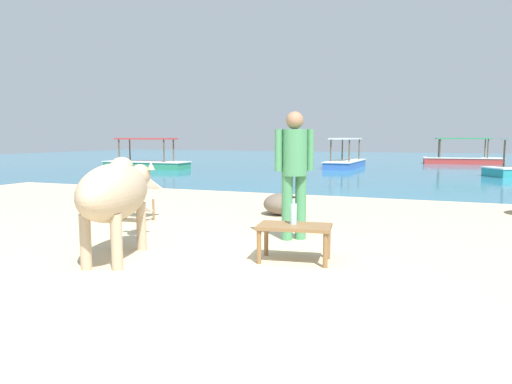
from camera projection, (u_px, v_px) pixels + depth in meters
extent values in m
cube|color=#CCB78E|center=(161.00, 292.00, 4.07)|extent=(18.00, 14.00, 0.04)
cube|color=teal|center=(397.00, 163.00, 24.41)|extent=(60.00, 36.00, 0.03)
cylinder|color=tan|center=(115.00, 226.00, 5.50)|extent=(0.11, 0.11, 0.56)
cylinder|color=tan|center=(141.00, 226.00, 5.48)|extent=(0.11, 0.11, 0.56)
cylinder|color=tan|center=(86.00, 242.00, 4.67)|extent=(0.11, 0.11, 0.56)
cylinder|color=tan|center=(117.00, 242.00, 4.65)|extent=(0.11, 0.11, 0.56)
ellipsoid|color=tan|center=(114.00, 192.00, 5.03)|extent=(1.02, 1.62, 0.61)
ellipsoid|color=tan|center=(140.00, 175.00, 5.95)|extent=(0.36, 0.46, 0.28)
cone|color=tan|center=(129.00, 166.00, 5.94)|extent=(0.13, 0.13, 0.10)
cone|color=tan|center=(151.00, 166.00, 5.93)|extent=(0.13, 0.13, 0.10)
ellipsoid|color=tan|center=(122.00, 166.00, 5.26)|extent=(0.32, 0.35, 0.20)
cube|color=brown|center=(294.00, 227.00, 4.97)|extent=(0.82, 0.55, 0.04)
cylinder|color=brown|center=(328.00, 243.00, 5.09)|extent=(0.05, 0.05, 0.35)
cylinder|color=brown|center=(325.00, 251.00, 4.74)|extent=(0.05, 0.05, 0.35)
cylinder|color=brown|center=(266.00, 240.00, 5.24)|extent=(0.05, 0.05, 0.35)
cylinder|color=brown|center=(259.00, 247.00, 4.89)|extent=(0.05, 0.05, 0.35)
cylinder|color=#A3C6D1|center=(294.00, 214.00, 4.99)|extent=(0.07, 0.07, 0.22)
cylinder|color=#A3C6D1|center=(294.00, 201.00, 4.97)|extent=(0.03, 0.03, 0.06)
cylinder|color=black|center=(294.00, 197.00, 4.97)|extent=(0.03, 0.03, 0.02)
cylinder|color=brown|center=(140.00, 220.00, 7.07)|extent=(0.04, 0.04, 0.14)
cylinder|color=brown|center=(110.00, 219.00, 7.22)|extent=(0.04, 0.04, 0.14)
cylinder|color=brown|center=(153.00, 210.00, 7.46)|extent=(0.04, 0.04, 0.34)
cylinder|color=brown|center=(124.00, 208.00, 7.60)|extent=(0.04, 0.04, 0.34)
cube|color=silver|center=(132.00, 206.00, 7.32)|extent=(0.56, 0.48, 0.21)
cube|color=silver|center=(141.00, 183.00, 7.58)|extent=(0.56, 0.51, 0.23)
cylinder|color=#428956|center=(301.00, 207.00, 6.06)|extent=(0.14, 0.14, 0.82)
cylinder|color=#428956|center=(287.00, 208.00, 6.02)|extent=(0.14, 0.14, 0.82)
cylinder|color=#428956|center=(294.00, 152.00, 5.96)|extent=(0.32, 0.32, 0.58)
cylinder|color=#428956|center=(310.00, 150.00, 6.01)|extent=(0.09, 0.09, 0.52)
cylinder|color=#428956|center=(278.00, 150.00, 5.90)|extent=(0.09, 0.09, 0.52)
sphere|color=#997051|center=(295.00, 120.00, 5.91)|extent=(0.22, 0.22, 0.22)
ellipsoid|color=#6B5B4C|center=(281.00, 204.00, 8.01)|extent=(0.73, 0.75, 0.36)
cube|color=#3866B7|center=(345.00, 165.00, 20.70)|extent=(1.18, 3.62, 0.28)
cube|color=white|center=(345.00, 161.00, 20.68)|extent=(1.24, 3.70, 0.04)
cylinder|color=brown|center=(349.00, 151.00, 19.49)|extent=(0.06, 0.06, 0.95)
cylinder|color=brown|center=(331.00, 151.00, 19.79)|extent=(0.06, 0.06, 0.95)
cylinder|color=brown|center=(359.00, 150.00, 21.47)|extent=(0.06, 0.06, 0.95)
cylinder|color=brown|center=(342.00, 150.00, 21.76)|extent=(0.06, 0.06, 0.95)
cube|color=silver|center=(346.00, 139.00, 20.57)|extent=(0.99, 2.54, 0.06)
cube|color=#338E66|center=(147.00, 165.00, 20.04)|extent=(3.63, 1.20, 0.28)
cube|color=white|center=(147.00, 162.00, 20.02)|extent=(3.70, 1.25, 0.04)
cylinder|color=brown|center=(119.00, 151.00, 19.98)|extent=(0.06, 0.06, 0.95)
cylinder|color=brown|center=(130.00, 150.00, 20.70)|extent=(0.06, 0.06, 0.95)
cylinder|color=brown|center=(164.00, 151.00, 19.25)|extent=(0.06, 0.06, 0.95)
cylinder|color=brown|center=(173.00, 151.00, 19.97)|extent=(0.06, 0.06, 0.95)
cube|color=red|center=(146.00, 139.00, 19.91)|extent=(2.54, 1.00, 0.06)
cylinder|color=brown|center=(504.00, 154.00, 16.32)|extent=(0.06, 0.06, 0.95)
cube|color=#C63833|center=(462.00, 161.00, 23.64)|extent=(3.68, 1.42, 0.28)
cube|color=white|center=(462.00, 158.00, 23.62)|extent=(3.76, 1.48, 0.04)
cylinder|color=brown|center=(440.00, 149.00, 23.50)|extent=(0.06, 0.06, 0.95)
cylinder|color=brown|center=(439.00, 148.00, 24.24)|extent=(0.06, 0.06, 0.95)
cylinder|color=brown|center=(488.00, 149.00, 22.90)|extent=(0.06, 0.06, 0.95)
cylinder|color=brown|center=(485.00, 149.00, 23.63)|extent=(0.06, 0.06, 0.95)
cube|color=#339356|center=(463.00, 138.00, 23.51)|extent=(2.59, 1.16, 0.06)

